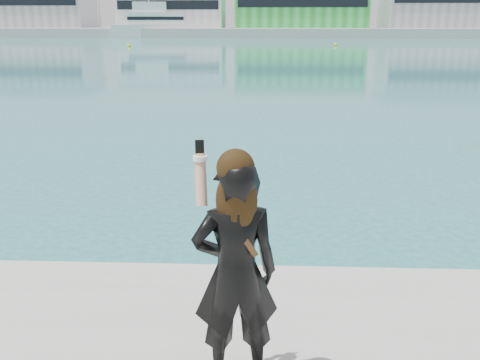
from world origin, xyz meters
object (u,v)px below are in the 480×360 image
at_px(buoy_far, 129,47).
at_px(buoy_near, 336,46).
at_px(woman, 235,267).
at_px(motor_yacht, 158,25).

bearing_deg(buoy_far, buoy_near, 7.39).
distance_m(buoy_near, woman, 76.76).
bearing_deg(woman, buoy_near, -107.58).
height_order(buoy_near, woman, woman).
bearing_deg(buoy_far, motor_yacht, 95.44).
xyz_separation_m(motor_yacht, buoy_far, (4.03, -42.32, -2.71)).
height_order(buoy_near, buoy_far, same).
height_order(motor_yacht, buoy_near, motor_yacht).
relative_size(motor_yacht, buoy_far, 42.91).
bearing_deg(buoy_near, motor_yacht, 130.59).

